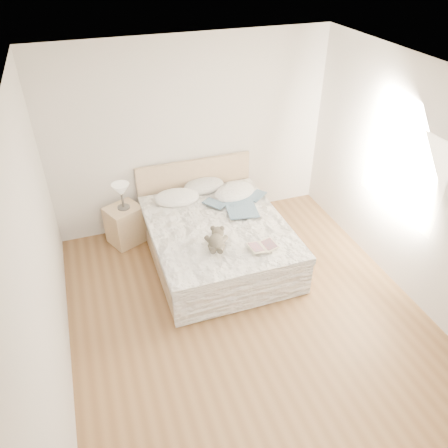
{
  "coord_description": "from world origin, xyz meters",
  "views": [
    {
      "loc": [
        -1.45,
        -3.28,
        3.8
      ],
      "look_at": [
        0.06,
        1.05,
        0.62
      ],
      "focal_mm": 35.0,
      "sensor_mm": 36.0,
      "label": 1
    }
  ],
  "objects_px": {
    "bed": "(216,238)",
    "nightstand": "(125,225)",
    "childrens_book": "(263,247)",
    "photo_book": "(177,201)",
    "teddy_bear": "(216,246)",
    "table_lamp": "(121,191)"
  },
  "relations": [
    {
      "from": "table_lamp",
      "to": "teddy_bear",
      "type": "xyz_separation_m",
      "value": [
        0.89,
        -1.35,
        -0.18
      ]
    },
    {
      "from": "table_lamp",
      "to": "nightstand",
      "type": "bearing_deg",
      "value": 166.67
    },
    {
      "from": "table_lamp",
      "to": "childrens_book",
      "type": "xyz_separation_m",
      "value": [
        1.42,
        -1.52,
        -0.2
      ]
    },
    {
      "from": "bed",
      "to": "teddy_bear",
      "type": "distance_m",
      "value": 0.71
    },
    {
      "from": "nightstand",
      "to": "table_lamp",
      "type": "height_order",
      "value": "table_lamp"
    },
    {
      "from": "photo_book",
      "to": "teddy_bear",
      "type": "xyz_separation_m",
      "value": [
        0.17,
        -1.18,
        0.02
      ]
    },
    {
      "from": "bed",
      "to": "teddy_bear",
      "type": "xyz_separation_m",
      "value": [
        -0.19,
        -0.59,
        0.34
      ]
    },
    {
      "from": "nightstand",
      "to": "childrens_book",
      "type": "distance_m",
      "value": 2.12
    },
    {
      "from": "nightstand",
      "to": "photo_book",
      "type": "xyz_separation_m",
      "value": [
        0.74,
        -0.18,
        0.35
      ]
    },
    {
      "from": "nightstand",
      "to": "childrens_book",
      "type": "xyz_separation_m",
      "value": [
        1.44,
        -1.52,
        0.35
      ]
    },
    {
      "from": "nightstand",
      "to": "table_lamp",
      "type": "relative_size",
      "value": 1.5
    },
    {
      "from": "bed",
      "to": "nightstand",
      "type": "xyz_separation_m",
      "value": [
        -1.1,
        0.77,
        -0.03
      ]
    },
    {
      "from": "nightstand",
      "to": "teddy_bear",
      "type": "distance_m",
      "value": 1.68
    },
    {
      "from": "bed",
      "to": "nightstand",
      "type": "distance_m",
      "value": 1.34
    },
    {
      "from": "nightstand",
      "to": "photo_book",
      "type": "bearing_deg",
      "value": -13.5
    },
    {
      "from": "nightstand",
      "to": "teddy_bear",
      "type": "relative_size",
      "value": 1.6
    },
    {
      "from": "bed",
      "to": "nightstand",
      "type": "height_order",
      "value": "bed"
    },
    {
      "from": "bed",
      "to": "table_lamp",
      "type": "bearing_deg",
      "value": 144.86
    },
    {
      "from": "bed",
      "to": "nightstand",
      "type": "bearing_deg",
      "value": 145.14
    },
    {
      "from": "bed",
      "to": "teddy_bear",
      "type": "bearing_deg",
      "value": -108.03
    },
    {
      "from": "table_lamp",
      "to": "teddy_bear",
      "type": "relative_size",
      "value": 1.06
    },
    {
      "from": "bed",
      "to": "childrens_book",
      "type": "xyz_separation_m",
      "value": [
        0.34,
        -0.75,
        0.32
      ]
    }
  ]
}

